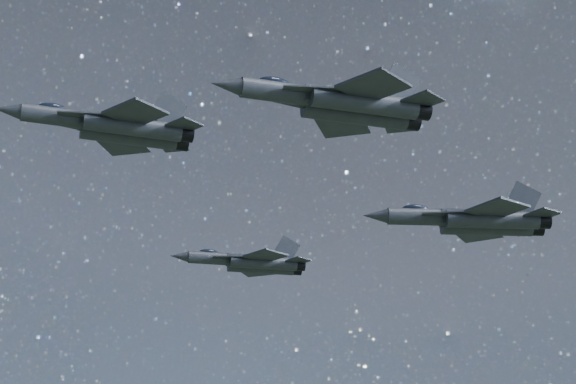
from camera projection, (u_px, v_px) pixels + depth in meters
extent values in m
cylinder|color=#2C3037|center=(66.00, 118.00, 77.63)|extent=(7.08, 1.80, 1.48)
cone|color=#2C3037|center=(7.00, 110.00, 76.30)|extent=(2.34, 1.43, 1.33)
ellipsoid|color=black|center=(52.00, 108.00, 77.55)|extent=(2.30, 1.10, 0.73)
cube|color=#2C3037|center=(127.00, 126.00, 79.05)|extent=(7.84, 1.78, 1.23)
cylinder|color=#2C3037|center=(133.00, 127.00, 78.16)|extent=(8.03, 1.84, 1.48)
cylinder|color=#2C3037|center=(129.00, 136.00, 79.85)|extent=(8.03, 1.84, 1.48)
cylinder|color=black|center=(185.00, 134.00, 79.44)|extent=(1.29, 1.42, 1.37)
cylinder|color=black|center=(181.00, 143.00, 81.12)|extent=(1.29, 1.42, 1.37)
cube|color=#2C3037|center=(89.00, 115.00, 76.95)|extent=(5.03, 1.75, 0.11)
cube|color=#2C3037|center=(85.00, 128.00, 79.22)|extent=(5.04, 2.18, 0.11)
cube|color=#2C3037|center=(135.00, 113.00, 76.16)|extent=(5.28, 5.40, 0.19)
cube|color=#2C3037|center=(123.00, 144.00, 81.88)|extent=(5.14, 5.32, 0.19)
cube|color=#2C3037|center=(184.00, 125.00, 78.30)|extent=(3.12, 3.17, 0.14)
cube|color=#2C3037|center=(173.00, 146.00, 82.17)|extent=(3.03, 3.11, 0.14)
cube|color=#2C3037|center=(168.00, 110.00, 79.40)|extent=(3.30, 0.46, 3.38)
cube|color=#2C3037|center=(162.00, 122.00, 81.50)|extent=(3.29, 0.57, 3.38)
cylinder|color=#2C3037|center=(218.00, 259.00, 102.54)|extent=(6.40, 1.72, 1.33)
cone|color=#2C3037|center=(180.00, 256.00, 101.74)|extent=(2.12, 1.32, 1.20)
ellipsoid|color=black|center=(209.00, 252.00, 102.57)|extent=(2.09, 1.02, 0.66)
cube|color=#2C3037|center=(259.00, 262.00, 103.40)|extent=(7.08, 1.71, 1.11)
cylinder|color=#2C3037|center=(264.00, 263.00, 102.54)|extent=(7.26, 1.77, 1.33)
cylinder|color=#2C3037|center=(261.00, 267.00, 104.11)|extent=(7.26, 1.77, 1.33)
cylinder|color=black|center=(299.00, 265.00, 103.31)|extent=(1.19, 1.30, 1.23)
cylinder|color=black|center=(296.00, 269.00, 104.88)|extent=(1.19, 1.30, 1.23)
cube|color=#2C3037|center=(234.00, 257.00, 101.75)|extent=(4.54, 2.03, 0.10)
cube|color=#2C3037|center=(231.00, 263.00, 103.86)|extent=(4.53, 1.51, 0.10)
cube|color=#2C3037|center=(266.00, 256.00, 100.69)|extent=(4.61, 4.79, 0.17)
cube|color=#2C3037|center=(256.00, 271.00, 106.01)|extent=(4.78, 4.88, 0.17)
cube|color=#2C3037|center=(299.00, 260.00, 102.29)|extent=(2.72, 2.79, 0.13)
cube|color=#2C3037|center=(291.00, 271.00, 105.89)|extent=(2.82, 2.87, 0.13)
cube|color=#2C3037|center=(287.00, 249.00, 103.41)|extent=(2.96, 0.56, 3.05)
cube|color=#2C3037|center=(283.00, 255.00, 105.37)|extent=(2.98, 0.43, 3.05)
cylinder|color=#2C3037|center=(289.00, 93.00, 62.19)|extent=(6.43, 1.44, 1.35)
cone|color=#2C3037|center=(226.00, 85.00, 61.10)|extent=(2.10, 1.24, 1.21)
ellipsoid|color=black|center=(274.00, 82.00, 62.15)|extent=(2.08, 0.94, 0.67)
cube|color=#2C3037|center=(355.00, 103.00, 63.36)|extent=(7.13, 1.40, 1.13)
cylinder|color=#2C3037|center=(364.00, 103.00, 62.54)|extent=(7.30, 1.45, 1.35)
cylinder|color=#2C3037|center=(355.00, 114.00, 64.09)|extent=(7.30, 1.45, 1.35)
cylinder|color=black|center=(421.00, 111.00, 63.58)|extent=(1.14, 1.26, 1.25)
cylinder|color=black|center=(411.00, 121.00, 65.14)|extent=(1.14, 1.26, 1.25)
cube|color=#2C3037|center=(318.00, 90.00, 61.51)|extent=(4.61, 1.74, 0.10)
cube|color=#2C3037|center=(307.00, 105.00, 63.61)|extent=(4.61, 1.85, 0.10)
cube|color=#2C3037|center=(373.00, 86.00, 60.69)|extent=(4.79, 4.92, 0.17)
cube|color=#2C3037|center=(342.00, 124.00, 65.97)|extent=(4.75, 4.89, 0.17)
cube|color=#2C3037|center=(423.00, 100.00, 62.54)|extent=(2.82, 2.88, 0.13)
cube|color=#2C3037|center=(399.00, 125.00, 66.12)|extent=(2.80, 2.86, 0.13)
cube|color=#2C3037|center=(400.00, 84.00, 63.59)|extent=(3.01, 0.39, 3.09)
cube|color=#2C3037|center=(388.00, 98.00, 65.53)|extent=(3.01, 0.42, 3.09)
cylinder|color=#2C3037|center=(428.00, 217.00, 93.91)|extent=(8.15, 3.27, 1.68)
cone|color=#2C3037|center=(376.00, 216.00, 93.59)|extent=(2.84, 2.00, 1.51)
ellipsoid|color=black|center=(415.00, 209.00, 94.12)|extent=(2.74, 1.63, 0.83)
cube|color=#2C3037|center=(485.00, 219.00, 94.24)|extent=(8.98, 3.38, 1.40)
cylinder|color=#2C3037|center=(492.00, 220.00, 93.09)|extent=(9.21, 3.49, 1.68)
cylinder|color=#2C3037|center=(487.00, 227.00, 95.10)|extent=(9.21, 3.49, 1.68)
cylinder|color=black|center=(543.00, 221.00, 93.40)|extent=(1.69, 1.80, 1.55)
cylinder|color=black|center=(536.00, 228.00, 95.41)|extent=(1.69, 1.80, 1.55)
cube|color=#2C3037|center=(451.00, 214.00, 92.63)|extent=(5.63, 3.26, 0.13)
cube|color=#2C3037|center=(445.00, 223.00, 95.34)|extent=(5.62, 1.26, 0.13)
cube|color=#2C3037|center=(497.00, 209.00, 90.74)|extent=(5.45, 5.77, 0.22)
cube|color=#2C3037|center=(478.00, 233.00, 97.57)|extent=(6.16, 6.18, 0.22)
cube|color=#2C3037|center=(542.00, 214.00, 92.14)|extent=(3.20, 3.34, 0.16)
cube|color=#2C3037|center=(527.00, 230.00, 96.77)|extent=(3.64, 3.66, 0.16)
cube|color=#2C3037|center=(523.00, 200.00, 93.76)|extent=(3.64, 1.22, 3.84)
cube|color=#2C3037|center=(515.00, 209.00, 96.27)|extent=(3.75, 0.67, 3.84)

